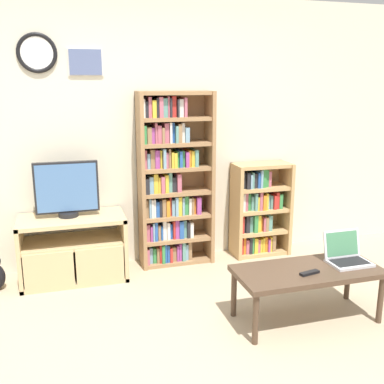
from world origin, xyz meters
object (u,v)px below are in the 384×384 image
bookshelf_short (257,210)px  coffee_table (308,274)px  television (67,190)px  tv_stand (73,248)px  laptop (346,255)px  bookshelf_tall (171,182)px  remote_near_laptop (310,273)px

bookshelf_short → coffee_table: 1.42m
television → coffee_table: 2.21m
tv_stand → laptop: bearing=-31.0°
television → bookshelf_tall: bookshelf_tall is taller
tv_stand → bookshelf_short: (1.90, 0.13, 0.18)m
bookshelf_short → laptop: (0.14, -1.36, -0.00)m
coffee_table → laptop: (0.36, 0.04, 0.10)m
television → coffee_table: television is taller
laptop → remote_near_laptop: 0.42m
laptop → remote_near_laptop: (-0.39, -0.13, -0.05)m
television → coffee_table: size_ratio=0.51×
remote_near_laptop → tv_stand: bearing=39.1°
tv_stand → bookshelf_tall: (0.97, 0.15, 0.54)m
television → bookshelf_tall: (1.00, 0.10, -0.01)m
laptop → remote_near_laptop: bearing=-162.8°
bookshelf_tall → coffee_table: size_ratio=1.54×
laptop → tv_stand: bearing=148.6°
bookshelf_tall → remote_near_laptop: 1.70m
bookshelf_short → remote_near_laptop: bearing=-99.7°
coffee_table → remote_near_laptop: remote_near_laptop is taller
coffee_table → television: bearing=142.6°
bookshelf_tall → laptop: 1.78m
television → remote_near_laptop: television is taller
laptop → television: bearing=148.0°
bookshelf_tall → television: bearing=-174.1°
tv_stand → remote_near_laptop: tv_stand is taller
bookshelf_short → coffee_table: bookshelf_short is taller
bookshelf_short → laptop: size_ratio=3.06×
bookshelf_tall → remote_near_laptop: bookshelf_tall is taller
bookshelf_short → remote_near_laptop: 1.51m
television → bookshelf_short: size_ratio=0.58×
tv_stand → bookshelf_tall: bookshelf_tall is taller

